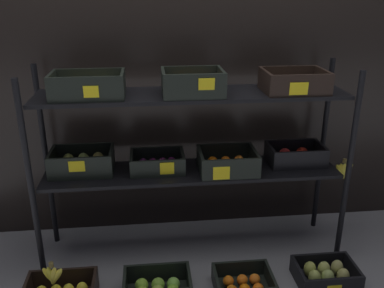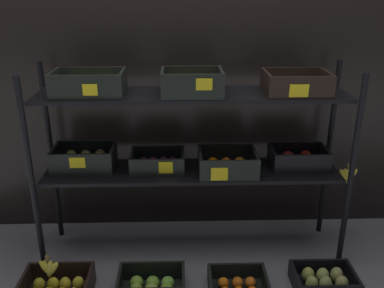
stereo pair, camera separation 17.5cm
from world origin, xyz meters
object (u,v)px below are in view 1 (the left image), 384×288
(crate_ground_apple_green, at_px, (158,288))
(banana_bunch_loose, at_px, (53,275))
(display_rack, at_px, (190,134))
(crate_ground_tangerine, at_px, (243,285))
(crate_ground_pear, at_px, (326,274))

(crate_ground_apple_green, relative_size, banana_bunch_loose, 2.71)
(display_rack, bearing_deg, banana_bunch_loose, -150.90)
(crate_ground_tangerine, bearing_deg, banana_bunch_loose, 179.94)
(banana_bunch_loose, bearing_deg, display_rack, 29.10)
(crate_ground_apple_green, height_order, crate_ground_tangerine, crate_ground_apple_green)
(crate_ground_apple_green, relative_size, crate_ground_tangerine, 1.14)
(crate_ground_pear, relative_size, banana_bunch_loose, 2.54)
(crate_ground_pear, bearing_deg, banana_bunch_loose, -178.84)
(crate_ground_pear, bearing_deg, display_rack, 152.23)
(banana_bunch_loose, bearing_deg, crate_ground_tangerine, -0.06)
(crate_ground_tangerine, bearing_deg, crate_ground_pear, 3.72)
(crate_ground_tangerine, relative_size, crate_ground_pear, 0.94)
(crate_ground_tangerine, height_order, crate_ground_pear, crate_ground_tangerine)
(display_rack, height_order, banana_bunch_loose, display_rack)
(display_rack, relative_size, crate_ground_tangerine, 5.86)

